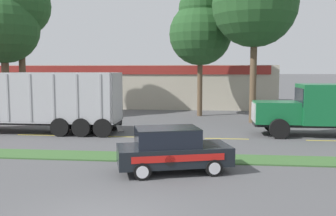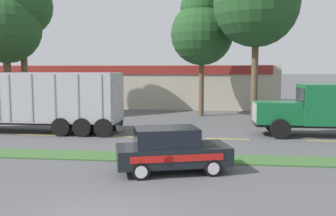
% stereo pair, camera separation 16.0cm
% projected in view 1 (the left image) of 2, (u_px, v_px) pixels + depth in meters
% --- Properties ---
extents(grass_verge, '(120.00, 1.65, 0.06)m').
position_uv_depth(grass_verge, '(146.00, 157.00, 16.02)').
color(grass_verge, '#3D6633').
rests_on(grass_verge, ground_plane).
extents(centre_line_3, '(2.40, 0.14, 0.01)m').
position_uv_depth(centre_line_3, '(37.00, 135.00, 21.54)').
color(centre_line_3, yellow).
rests_on(centre_line_3, ground_plane).
extents(centre_line_4, '(2.40, 0.14, 0.01)m').
position_uv_depth(centre_line_4, '(129.00, 137.00, 20.97)').
color(centre_line_4, yellow).
rests_on(centre_line_4, ground_plane).
extents(centre_line_5, '(2.40, 0.14, 0.01)m').
position_uv_depth(centre_line_5, '(227.00, 139.00, 20.40)').
color(centre_line_5, yellow).
rests_on(centre_line_5, ground_plane).
extents(centre_line_6, '(2.40, 0.14, 0.01)m').
position_uv_depth(centre_line_6, '(329.00, 141.00, 19.83)').
color(centre_line_6, yellow).
rests_on(centre_line_6, ground_plane).
extents(dump_truck_mid, '(11.62, 2.66, 3.59)m').
position_uv_depth(dump_truck_mid, '(10.00, 106.00, 22.49)').
color(dump_truck_mid, black).
rests_on(dump_truck_mid, ground_plane).
extents(rally_car, '(4.45, 2.89, 1.69)m').
position_uv_depth(rally_car, '(172.00, 149.00, 13.75)').
color(rally_car, black).
rests_on(rally_car, ground_plane).
extents(store_building_backdrop, '(29.74, 12.10, 4.16)m').
position_uv_depth(store_building_backdrop, '(130.00, 85.00, 41.07)').
color(store_building_backdrop, '#BCB29E').
rests_on(store_building_backdrop, ground_plane).
extents(tree_behind_left, '(5.41, 5.41, 11.00)m').
position_uv_depth(tree_behind_left, '(3.00, 20.00, 28.27)').
color(tree_behind_left, brown).
rests_on(tree_behind_left, ground_plane).
extents(tree_behind_right, '(4.98, 4.98, 10.31)m').
position_uv_depth(tree_behind_right, '(200.00, 28.00, 29.74)').
color(tree_behind_right, brown).
rests_on(tree_behind_right, ground_plane).
extents(tree_behind_far_right, '(4.73, 4.73, 12.25)m').
position_uv_depth(tree_behind_far_right, '(20.00, 0.00, 28.93)').
color(tree_behind_far_right, brown).
rests_on(tree_behind_far_right, ground_plane).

